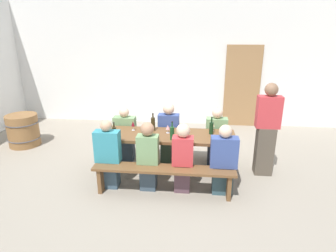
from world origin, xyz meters
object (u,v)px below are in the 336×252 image
at_px(wine_bottle_3, 172,133).
at_px(wine_glass_2, 168,127).
at_px(wine_glass_4, 213,124).
at_px(wine_barrel, 23,130).
at_px(seated_guest_near_3, 223,162).
at_px(wine_glass_0, 230,134).
at_px(wine_bottle_4, 104,131).
at_px(wine_bottle_0, 114,133).
at_px(wine_bottle_2, 153,124).
at_px(bench_far, 171,141).
at_px(seated_guest_far_2, 216,138).
at_px(seated_guest_near_0, 108,156).
at_px(seated_guest_far_1, 169,134).
at_px(wine_glass_3, 222,131).
at_px(seated_guest_far_0, 125,136).
at_px(tasting_table, 168,139).
at_px(wine_glass_1, 133,124).
at_px(wine_bottle_1, 211,128).
at_px(seated_guest_near_2, 183,159).
at_px(seated_guest_near_1, 148,157).
at_px(bench_near, 164,173).
at_px(wooden_door, 242,87).
at_px(standing_host, 266,131).

bearing_deg(wine_bottle_3, wine_glass_2, 108.58).
distance_m(wine_glass_4, wine_barrel, 4.17).
bearing_deg(wine_glass_4, seated_guest_near_3, -79.37).
relative_size(wine_glass_0, wine_glass_4, 0.92).
relative_size(wine_bottle_4, wine_glass_0, 1.89).
xyz_separation_m(wine_bottle_0, wine_bottle_2, (0.57, 0.46, 0.02)).
bearing_deg(wine_bottle_2, seated_guest_near_3, -29.67).
distance_m(bench_far, seated_guest_far_2, 0.88).
bearing_deg(seated_guest_near_0, wine_glass_0, -80.32).
xyz_separation_m(seated_guest_far_1, wine_barrel, (-3.27, 0.49, -0.21)).
distance_m(wine_glass_3, seated_guest_far_0, 1.91).
relative_size(wine_bottle_0, wine_glass_2, 1.94).
height_order(wine_bottle_3, wine_glass_2, wine_bottle_3).
bearing_deg(tasting_table, wine_bottle_0, -160.74).
bearing_deg(wine_glass_1, seated_guest_near_0, -112.53).
distance_m(wine_glass_4, seated_guest_far_2, 0.44).
bearing_deg(wine_glass_0, tasting_table, 169.68).
bearing_deg(wine_bottle_1, seated_guest_near_2, -126.79).
bearing_deg(bench_far, seated_guest_near_3, -52.27).
distance_m(wine_bottle_4, wine_glass_4, 1.87).
height_order(seated_guest_far_0, seated_guest_far_2, seated_guest_far_2).
height_order(wine_bottle_0, wine_bottle_2, wine_bottle_2).
height_order(wine_glass_2, wine_glass_4, wine_glass_4).
height_order(wine_bottle_0, seated_guest_near_1, seated_guest_near_1).
height_order(bench_far, seated_guest_far_1, seated_guest_far_1).
height_order(bench_near, seated_guest_far_1, seated_guest_far_1).
xyz_separation_m(tasting_table, seated_guest_far_2, (0.85, 0.51, -0.16)).
bearing_deg(seated_guest_far_1, wine_bottle_4, -51.44).
xyz_separation_m(wine_bottle_4, seated_guest_near_1, (0.77, -0.23, -0.32)).
xyz_separation_m(wine_glass_3, seated_guest_near_3, (0.00, -0.48, -0.34)).
height_order(wine_glass_2, wine_glass_3, wine_glass_3).
relative_size(seated_guest_near_0, wine_barrel, 1.63).
height_order(bench_near, seated_guest_far_0, seated_guest_far_0).
xyz_separation_m(seated_guest_near_1, seated_guest_far_0, (-0.62, 1.02, -0.05)).
relative_size(wooden_door, wine_glass_1, 12.23).
height_order(bench_near, wine_bottle_2, wine_bottle_2).
relative_size(wooden_door, seated_guest_near_2, 1.88).
xyz_separation_m(wine_bottle_1, wine_glass_0, (0.28, -0.28, -0.00)).
xyz_separation_m(wine_glass_1, seated_guest_far_2, (1.49, 0.37, -0.35)).
xyz_separation_m(bench_far, seated_guest_near_0, (-0.91, -1.17, 0.17)).
bearing_deg(seated_guest_far_2, seated_guest_far_0, -90.00).
distance_m(bench_near, seated_guest_near_3, 0.93).
relative_size(wooden_door, wine_bottle_1, 6.91).
distance_m(seated_guest_near_3, wine_barrel, 4.49).
height_order(wooden_door, bench_far, wooden_door).
distance_m(seated_guest_far_2, standing_host, 0.92).
distance_m(tasting_table, wine_bottle_4, 1.09).
bearing_deg(seated_guest_far_0, wine_glass_0, 69.86).
bearing_deg(wine_bottle_3, wine_glass_1, 152.46).
xyz_separation_m(wine_bottle_2, seated_guest_near_1, (0.02, -0.68, -0.33)).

